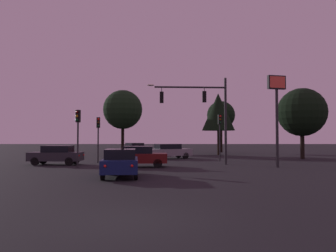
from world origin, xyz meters
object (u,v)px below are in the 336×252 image
object	(u,v)px
traffic_signal_mast_arm	(205,106)
car_crossing_right	(141,156)
traffic_light_corner_left	(221,128)
car_parked_lot	(170,151)
traffic_light_median	(79,127)
tree_right_cluster	(222,115)
car_nearside_lane	(122,162)
tree_left_far	(303,112)
store_sign_illuminated	(278,100)
car_far_lane	(136,149)
car_crossing_left	(58,155)
tree_center_horizon	(220,112)
traffic_light_corner_right	(100,130)
tree_behind_sign	(124,110)

from	to	relation	value
traffic_signal_mast_arm	car_crossing_right	world-z (taller)	traffic_signal_mast_arm
car_crossing_right	traffic_light_corner_left	bearing A→B (deg)	41.23
traffic_signal_mast_arm	car_parked_lot	bearing A→B (deg)	110.27
traffic_light_median	tree_right_cluster	world-z (taller)	tree_right_cluster
car_nearside_lane	tree_left_far	bearing A→B (deg)	43.60
traffic_light_corner_left	store_sign_illuminated	distance (m)	7.35
car_nearside_lane	car_far_lane	size ratio (longest dim) A/B	0.90
traffic_light_median	car_crossing_right	bearing A→B (deg)	6.17
car_crossing_left	car_parked_lot	world-z (taller)	same
car_crossing_left	tree_center_horizon	bearing A→B (deg)	44.39
traffic_light_median	car_crossing_right	size ratio (longest dim) A/B	1.02
tree_left_far	car_nearside_lane	bearing A→B (deg)	-136.40
traffic_light_median	traffic_light_corner_right	bearing A→B (deg)	83.22
traffic_light_median	car_parked_lot	bearing A→B (deg)	56.97
traffic_light_corner_left	tree_behind_sign	size ratio (longest dim) A/B	0.47
store_sign_illuminated	tree_left_far	xyz separation A→B (m)	(5.78, 9.68, -0.16)
traffic_signal_mast_arm	traffic_light_corner_right	distance (m)	9.22
traffic_light_corner_right	traffic_light_median	bearing A→B (deg)	-96.78
tree_left_far	traffic_light_corner_left	bearing A→B (deg)	-159.70
car_crossing_left	car_crossing_right	xyz separation A→B (m)	(6.76, -1.97, 0.00)
traffic_light_corner_left	traffic_light_corner_right	size ratio (longest dim) A/B	1.10
car_nearside_lane	tree_left_far	size ratio (longest dim) A/B	0.58
traffic_light_median	tree_left_far	distance (m)	22.53
tree_left_far	tree_right_cluster	size ratio (longest dim) A/B	0.95
traffic_light_corner_right	tree_behind_sign	bearing A→B (deg)	91.71
traffic_signal_mast_arm	car_parked_lot	size ratio (longest dim) A/B	1.44
store_sign_illuminated	car_parked_lot	bearing A→B (deg)	128.08
traffic_light_corner_right	car_nearside_lane	bearing A→B (deg)	-71.51
traffic_light_median	car_nearside_lane	distance (m)	7.25
car_far_lane	car_parked_lot	bearing A→B (deg)	-58.71
car_crossing_left	car_far_lane	distance (m)	15.34
tree_center_horizon	tree_right_cluster	distance (m)	8.19
traffic_light_median	tree_center_horizon	world-z (taller)	tree_center_horizon
tree_behind_sign	traffic_light_corner_left	bearing A→B (deg)	-56.77
car_nearside_lane	tree_center_horizon	distance (m)	25.06
car_far_lane	tree_behind_sign	xyz separation A→B (m)	(-2.44, 6.75, 5.44)
car_crossing_right	tree_right_cluster	bearing A→B (deg)	68.01
traffic_light_corner_right	tree_right_cluster	bearing A→B (deg)	56.31
traffic_signal_mast_arm	store_sign_illuminated	world-z (taller)	traffic_signal_mast_arm
traffic_signal_mast_arm	tree_right_cluster	distance (m)	23.25
traffic_light_corner_left	car_crossing_right	distance (m)	9.41
traffic_light_median	store_sign_illuminated	bearing A→B (deg)	0.50
car_parked_lot	traffic_light_corner_left	bearing A→B (deg)	-37.80
traffic_light_corner_left	traffic_signal_mast_arm	bearing A→B (deg)	-116.37
traffic_light_median	traffic_signal_mast_arm	bearing A→B (deg)	15.68
car_crossing_right	tree_left_far	size ratio (longest dim) A/B	0.57
car_far_lane	store_sign_illuminated	xyz separation A→B (m)	(12.04, -16.91, 4.11)
traffic_light_median	tree_behind_sign	bearing A→B (deg)	90.12
car_crossing_left	car_far_lane	world-z (taller)	same
car_crossing_left	tree_left_far	world-z (taller)	tree_left_far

